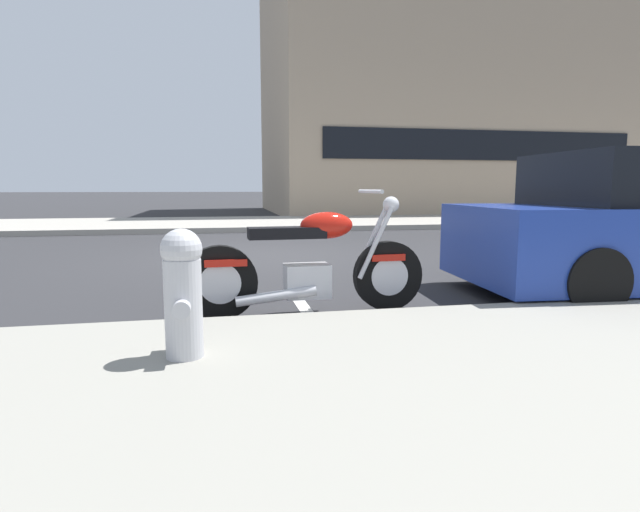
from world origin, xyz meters
name	(u,v)px	position (x,y,z in m)	size (l,w,h in m)	color
ground_plane	(266,256)	(0.00, 0.00, 0.00)	(260.00, 260.00, 0.00)	#28282B
sidewalk_far_curb	(594,219)	(12.00, 6.94, 0.07)	(120.00, 5.00, 0.14)	gray
parking_stall_stripe	(304,308)	(0.00, -3.84, 0.00)	(0.12, 2.20, 0.01)	silver
parked_motorcycle	(310,267)	(0.01, -4.05, 0.43)	(2.19, 0.62, 1.12)	black
fire_hydrant	(183,290)	(-0.99, -5.46, 0.54)	(0.24, 0.36, 0.76)	#B7B7BC
townhouse_near_left	(427,80)	(8.99, 14.79, 6.13)	(14.60, 11.15, 12.27)	tan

